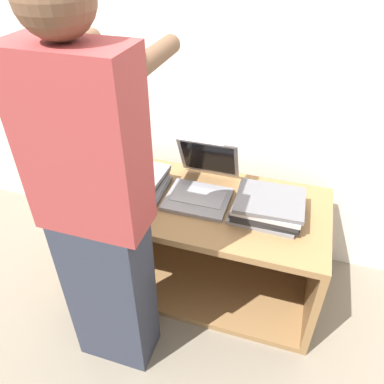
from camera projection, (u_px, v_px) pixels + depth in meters
The scene contains 7 objects.
ground_plane at pixel (180, 321), 1.99m from camera, with size 12.00×12.00×0.00m, color #756B5B.
wall_back at pixel (223, 52), 1.85m from camera, with size 8.00×0.05×2.40m.
cart at pixel (200, 235), 2.11m from camera, with size 1.31×0.63×0.58m.
laptop_open at pixel (201, 185), 1.91m from camera, with size 0.32×0.39×0.26m.
laptop_stack_left at pixel (134, 181), 1.95m from camera, with size 0.34×0.29×0.10m.
laptop_stack_right at pixel (268, 206), 1.77m from camera, with size 0.35×0.28×0.10m.
person at pixel (97, 213), 1.39m from camera, with size 0.40×0.53×1.68m.
Camera 1 is at (0.43, -1.13, 1.73)m, focal length 35.00 mm.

